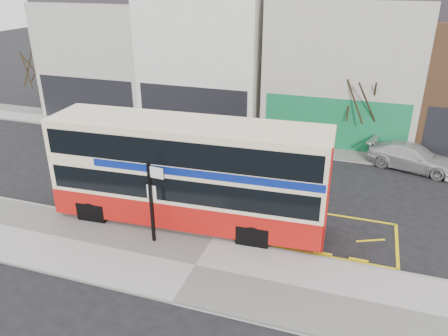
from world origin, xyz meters
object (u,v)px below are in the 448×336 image
(double_decker_bus, at_px, (189,172))
(street_tree_right, at_px, (363,89))
(car_silver, at_px, (127,130))
(car_grey, at_px, (253,146))
(street_tree_left, at_px, (34,60))
(car_white, at_px, (412,157))
(bus_stop_post, at_px, (152,196))

(double_decker_bus, height_order, street_tree_right, street_tree_right)
(car_silver, distance_m, car_grey, 8.40)
(street_tree_left, bearing_deg, car_white, -4.69)
(car_grey, height_order, street_tree_left, street_tree_left)
(double_decker_bus, xyz_separation_m, street_tree_left, (-16.73, 11.19, 1.67))
(street_tree_left, xyz_separation_m, street_tree_right, (22.95, -0.55, -0.23))
(bus_stop_post, xyz_separation_m, street_tree_left, (-16.03, 13.13, 1.91))
(car_silver, bearing_deg, street_tree_left, 74.14)
(double_decker_bus, relative_size, car_grey, 2.58)
(car_grey, bearing_deg, street_tree_left, 77.20)
(car_grey, bearing_deg, street_tree_right, -63.84)
(street_tree_left, relative_size, street_tree_right, 1.06)
(bus_stop_post, xyz_separation_m, car_silver, (-7.04, 10.04, -1.45))
(bus_stop_post, bearing_deg, car_silver, 129.29)
(bus_stop_post, distance_m, street_tree_left, 20.81)
(bus_stop_post, distance_m, car_grey, 9.85)
(double_decker_bus, distance_m, street_tree_left, 20.20)
(car_white, distance_m, street_tree_right, 4.63)
(double_decker_bus, xyz_separation_m, bus_stop_post, (-0.70, -1.94, -0.24))
(car_white, bearing_deg, double_decker_bus, 150.18)
(double_decker_bus, height_order, car_white, double_decker_bus)
(street_tree_right, bearing_deg, bus_stop_post, -118.82)
(car_silver, bearing_deg, car_grey, -89.54)
(double_decker_bus, bearing_deg, car_silver, 130.71)
(street_tree_left, bearing_deg, car_grey, -11.30)
(car_grey, bearing_deg, bus_stop_post, 170.57)
(car_silver, xyz_separation_m, car_white, (16.99, 0.95, -0.01))
(bus_stop_post, distance_m, car_silver, 12.35)
(car_silver, relative_size, street_tree_left, 0.68)
(street_tree_left, bearing_deg, bus_stop_post, -39.31)
(double_decker_bus, distance_m, car_white, 13.05)
(street_tree_left, bearing_deg, double_decker_bus, -33.77)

